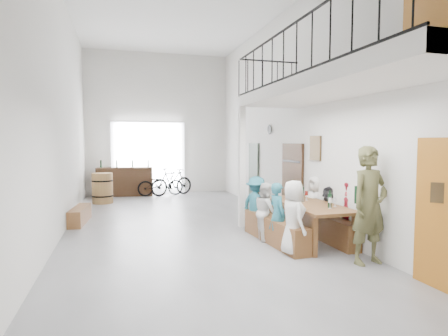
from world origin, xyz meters
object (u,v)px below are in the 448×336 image
object	(u,v)px
tasting_table	(308,207)
side_bench	(80,215)
bench_inner	(274,230)
bicycle_near	(161,184)
oak_barrel	(102,188)
host_standing	(370,205)
serving_counter	(125,182)

from	to	relation	value
tasting_table	side_bench	xyz separation A→B (m)	(-4.68, 3.11, -0.50)
bench_inner	bicycle_near	distance (m)	7.48
oak_barrel	host_standing	world-z (taller)	host_standing
tasting_table	oak_barrel	distance (m)	7.50
serving_counter	side_bench	bearing A→B (deg)	-96.67
oak_barrel	host_standing	distance (m)	8.97
bench_inner	host_standing	size ratio (longest dim) A/B	1.12
serving_counter	bicycle_near	xyz separation A→B (m)	(1.29, -0.35, -0.08)
tasting_table	side_bench	world-z (taller)	tasting_table
side_bench	tasting_table	bearing A→B (deg)	-33.57
tasting_table	host_standing	bearing A→B (deg)	-78.71
bench_inner	oak_barrel	distance (m)	7.05
tasting_table	serving_counter	world-z (taller)	serving_counter
oak_barrel	bicycle_near	bearing A→B (deg)	30.99
side_bench	bicycle_near	distance (m)	4.97
side_bench	bicycle_near	world-z (taller)	bicycle_near
side_bench	host_standing	xyz separation A→B (m)	(4.97, -4.65, 0.78)
side_bench	serving_counter	bearing A→B (deg)	75.67
tasting_table	side_bench	bearing A→B (deg)	147.30
bicycle_near	oak_barrel	bearing A→B (deg)	115.23
tasting_table	serving_counter	size ratio (longest dim) A/B	1.15
bench_inner	serving_counter	xyz separation A→B (m)	(-2.78, 7.68, 0.29)
serving_counter	host_standing	xyz separation A→B (m)	(3.78, -9.30, 0.45)
oak_barrel	tasting_table	bearing A→B (deg)	-55.43
bicycle_near	serving_counter	bearing A→B (deg)	69.17
bicycle_near	bench_inner	bearing A→B (deg)	-174.34
tasting_table	side_bench	size ratio (longest dim) A/B	1.64
bench_inner	serving_counter	distance (m)	8.17
bench_inner	tasting_table	bearing A→B (deg)	-9.90
tasting_table	oak_barrel	size ratio (longest dim) A/B	2.34
tasting_table	host_standing	xyz separation A→B (m)	(0.28, -1.55, 0.28)
bench_inner	host_standing	xyz separation A→B (m)	(1.00, -1.62, 0.73)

